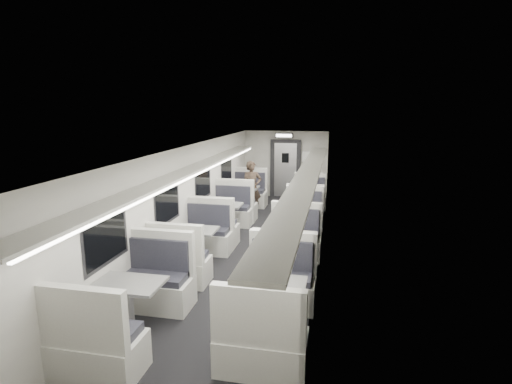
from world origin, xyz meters
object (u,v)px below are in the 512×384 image
at_px(booth_right_b, 301,222).
at_px(vestibule_door, 285,169).
at_px(booth_left_c, 195,247).
at_px(booth_left_b, 224,219).
at_px(booth_right_c, 291,253).
at_px(exit_sign, 284,135).
at_px(booth_right_a, 308,203).
at_px(booth_right_d, 273,307).
at_px(booth_left_a, 243,199).
at_px(passenger, 252,188).
at_px(booth_left_d, 130,308).

relative_size(booth_right_b, vestibule_door, 1.01).
relative_size(booth_left_c, vestibule_door, 1.08).
xyz_separation_m(booth_left_b, booth_right_c, (2.00, -2.14, -0.00)).
xyz_separation_m(booth_left_c, exit_sign, (1.00, 6.29, 1.87)).
bearing_deg(booth_right_c, exit_sign, 99.07).
xyz_separation_m(booth_right_a, booth_right_d, (0.00, -6.67, 0.03)).
bearing_deg(exit_sign, vestibule_door, 90.00).
distance_m(vestibule_door, exit_sign, 1.33).
bearing_deg(booth_right_c, vestibule_door, 98.42).
xyz_separation_m(booth_right_c, vestibule_door, (-1.00, 6.75, 0.63)).
height_order(booth_left_a, booth_right_b, booth_left_a).
bearing_deg(booth_left_c, booth_left_b, 90.00).
relative_size(booth_right_b, booth_right_c, 0.93).
relative_size(vestibule_door, exit_sign, 3.39).
height_order(booth_left_c, exit_sign, exit_sign).
xyz_separation_m(booth_right_b, vestibule_door, (-1.00, 4.44, 0.66)).
bearing_deg(booth_left_b, booth_right_a, 48.93).
relative_size(booth_left_b, passenger, 1.39).
distance_m(booth_left_a, booth_right_a, 2.01).
bearing_deg(booth_right_c, passenger, 112.02).
relative_size(booth_right_c, passenger, 1.38).
relative_size(booth_left_c, passenger, 1.38).
bearing_deg(booth_right_b, booth_left_b, -174.96).
xyz_separation_m(booth_right_b, passenger, (-1.69, 1.87, 0.44)).
relative_size(passenger, exit_sign, 2.65).
relative_size(booth_left_d, booth_right_b, 1.12).
relative_size(booth_right_a, passenger, 1.30).
height_order(booth_left_d, passenger, passenger).
height_order(booth_left_a, passenger, passenger).
height_order(booth_right_a, exit_sign, exit_sign).
xyz_separation_m(booth_left_c, booth_right_a, (2.00, 4.46, -0.02)).
bearing_deg(booth_right_a, exit_sign, 118.65).
height_order(booth_right_c, booth_right_d, booth_right_d).
xyz_separation_m(booth_left_a, booth_right_c, (2.00, -4.30, -0.02)).
relative_size(booth_left_b, booth_right_d, 0.99).
relative_size(booth_right_a, booth_right_c, 0.95).
distance_m(booth_left_a, booth_left_d, 6.98).
distance_m(booth_left_b, passenger, 2.11).
xyz_separation_m(booth_left_d, vestibule_door, (1.00, 9.44, 0.62)).
distance_m(booth_right_d, passenger, 6.65).
xyz_separation_m(booth_right_a, booth_right_c, (0.00, -4.44, 0.02)).
xyz_separation_m(booth_left_a, booth_left_b, (0.00, -2.16, -0.01)).
distance_m(booth_right_c, exit_sign, 6.62).
xyz_separation_m(booth_left_c, booth_right_d, (2.00, -2.20, 0.00)).
xyz_separation_m(booth_left_a, vestibule_door, (1.00, 2.46, 0.62)).
xyz_separation_m(booth_left_b, booth_right_a, (2.00, 2.29, -0.02)).
xyz_separation_m(booth_left_a, passenger, (0.31, -0.12, 0.40)).
relative_size(booth_right_a, booth_right_d, 0.93).
distance_m(booth_right_a, exit_sign, 2.82).
distance_m(booth_left_c, exit_sign, 6.64).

